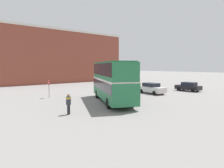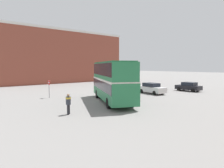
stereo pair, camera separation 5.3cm
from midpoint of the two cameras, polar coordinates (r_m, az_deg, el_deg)
ground_plane at (r=23.64m, az=-2.18°, el=-4.71°), size 240.00×240.00×0.00m
building_row_left at (r=52.83m, az=-14.14°, el=7.52°), size 8.94×31.80×12.77m
double_decker_bus at (r=22.36m, az=0.07°, el=1.44°), size 10.69×7.04×4.52m
pedestrian_foreground at (r=17.05m, az=-12.28°, el=-5.02°), size 0.60×0.60×1.74m
parked_car_kerb_near at (r=40.13m, az=3.50°, el=0.51°), size 4.40×2.52×1.61m
parked_car_kerb_far at (r=34.65m, az=21.07°, el=-0.70°), size 3.95×1.81×1.45m
parked_car_side_street at (r=29.92m, az=11.35°, el=-1.22°), size 4.56×2.29×1.57m
no_entry_sign at (r=26.52m, az=-17.51°, el=-0.49°), size 0.65×0.08×2.28m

